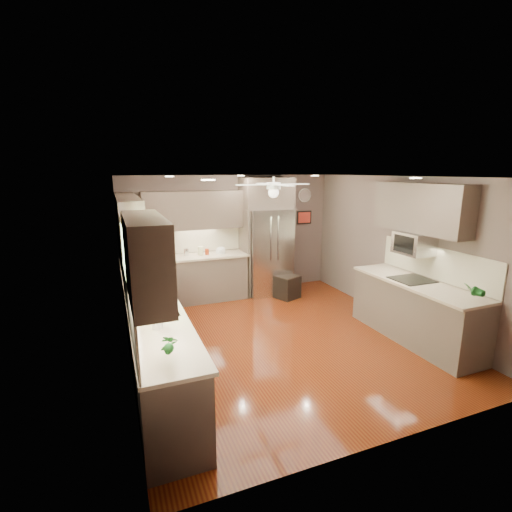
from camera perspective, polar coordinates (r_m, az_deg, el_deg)
floor at (r=6.03m, az=3.67°, el=-12.41°), size 5.00×5.00×0.00m
ceiling at (r=5.45m, az=4.06°, el=12.06°), size 5.00×5.00×0.00m
wall_back at (r=7.90m, az=-3.94°, el=3.22°), size 4.50×0.00×4.50m
wall_front at (r=3.63m, az=21.25°, el=-9.54°), size 4.50×0.00×4.50m
wall_left at (r=5.10m, az=-19.69°, el=-2.98°), size 0.00×5.00×5.00m
wall_right at (r=6.87m, az=21.09°, el=0.89°), size 0.00×5.00×5.00m
canister_a at (r=7.40m, az=-12.73°, el=0.46°), size 0.11×0.11×0.14m
canister_b at (r=7.47m, az=-10.67°, el=0.58°), size 0.12×0.12×0.15m
canister_c at (r=7.45m, az=-8.52°, el=0.79°), size 0.13×0.13×0.18m
canister_d at (r=7.49m, az=-7.56°, el=0.65°), size 0.10×0.10×0.12m
soap_bottle at (r=4.94m, az=-17.28°, el=-5.90°), size 0.10×0.10×0.19m
potted_plant_left at (r=3.46m, az=-13.07°, el=-13.08°), size 0.17×0.14×0.29m
potted_plant_right at (r=5.54m, az=30.42°, el=-4.57°), size 0.17×0.14×0.29m
bowl at (r=7.56m, az=-5.41°, el=0.57°), size 0.25×0.25×0.05m
left_run at (r=5.50m, az=-16.02°, el=-10.00°), size 0.65×4.70×1.45m
back_run at (r=7.60m, az=-8.39°, el=-3.20°), size 1.85×0.65×1.45m
uppers at (r=5.90m, az=-5.60°, el=5.98°), size 4.50×4.70×0.95m
window at (r=4.54m, az=-19.34°, el=-0.94°), size 0.05×1.12×0.92m
sink at (r=4.74m, az=-15.25°, el=-8.20°), size 0.50×0.70×0.32m
refrigerator at (r=7.83m, az=1.72°, el=2.71°), size 1.06×0.75×2.45m
right_run at (r=6.30m, az=23.26°, el=-7.59°), size 0.70×2.20×1.45m
microwave at (r=6.28m, az=23.11°, el=1.80°), size 0.43×0.55×0.34m
ceiling_fan at (r=5.73m, az=2.72°, el=10.44°), size 1.18×1.18×0.32m
recessed_lights at (r=5.80m, az=1.95°, el=12.08°), size 2.84×3.14×0.01m
wall_clock at (r=8.48m, az=7.50°, el=9.26°), size 0.30×0.03×0.30m
framed_print at (r=8.52m, az=7.42°, el=5.90°), size 0.36×0.03×0.30m
stool at (r=7.74m, az=4.77°, el=-4.72°), size 0.56×0.56×0.49m
paper_towel at (r=4.12m, az=-15.01°, el=-8.89°), size 0.13×0.13×0.31m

